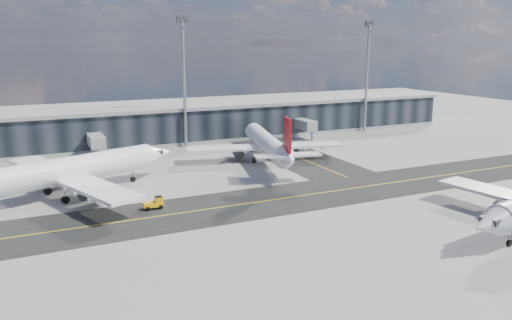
{
  "coord_description": "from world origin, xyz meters",
  "views": [
    {
      "loc": [
        -32.53,
        -60.56,
        23.22
      ],
      "look_at": [
        0.04,
        9.84,
        5.0
      ],
      "focal_mm": 35.0,
      "sensor_mm": 36.0,
      "label": 1
    }
  ],
  "objects_px": {
    "airliner_af": "(57,173)",
    "baggage_tug": "(155,203)",
    "airliner_redtail": "(267,144)",
    "service_van": "(268,142)"
  },
  "relations": [
    {
      "from": "airliner_af",
      "to": "baggage_tug",
      "type": "xyz_separation_m",
      "value": [
        12.22,
        -11.02,
        -3.18
      ]
    },
    {
      "from": "airliner_af",
      "to": "airliner_redtail",
      "type": "height_order",
      "value": "airliner_af"
    },
    {
      "from": "airliner_af",
      "to": "baggage_tug",
      "type": "relative_size",
      "value": 14.19
    },
    {
      "from": "airliner_redtail",
      "to": "baggage_tug",
      "type": "relative_size",
      "value": 13.19
    },
    {
      "from": "airliner_redtail",
      "to": "service_van",
      "type": "bearing_deg",
      "value": 77.39
    },
    {
      "from": "airliner_redtail",
      "to": "service_van",
      "type": "xyz_separation_m",
      "value": [
        7.27,
        14.75,
        -2.87
      ]
    },
    {
      "from": "baggage_tug",
      "to": "airliner_af",
      "type": "bearing_deg",
      "value": -131.21
    },
    {
      "from": "baggage_tug",
      "to": "service_van",
      "type": "distance_m",
      "value": 48.63
    },
    {
      "from": "airliner_af",
      "to": "service_van",
      "type": "bearing_deg",
      "value": 95.51
    },
    {
      "from": "airliner_af",
      "to": "baggage_tug",
      "type": "distance_m",
      "value": 16.76
    }
  ]
}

